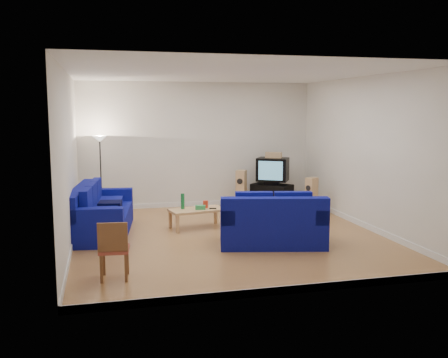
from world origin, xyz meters
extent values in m
cube|color=brown|center=(0.00, 0.00, 0.00)|extent=(6.00, 6.50, 0.01)
cube|color=white|center=(0.00, 0.00, 3.20)|extent=(6.00, 6.50, 0.01)
cube|color=white|center=(0.00, 3.25, 1.60)|extent=(6.00, 0.01, 3.20)
cube|color=white|center=(0.00, -3.25, 1.60)|extent=(6.00, 0.01, 3.20)
cube|color=white|center=(-3.00, 0.00, 1.60)|extent=(0.01, 6.50, 3.20)
cube|color=white|center=(3.00, 0.00, 1.60)|extent=(0.01, 6.50, 3.20)
cube|color=white|center=(0.00, 3.24, 0.06)|extent=(6.00, 0.02, 0.12)
cube|color=white|center=(0.00, -3.24, 0.06)|extent=(6.00, 0.02, 0.12)
cube|color=white|center=(-2.99, 0.00, 0.06)|extent=(0.02, 6.50, 0.12)
cube|color=white|center=(2.99, 0.00, 0.06)|extent=(0.02, 6.50, 0.12)
cube|color=#0A0C58|center=(-2.45, 0.86, 0.24)|extent=(1.39, 2.60, 0.47)
cube|color=#0A0C58|center=(-2.86, 0.91, 0.72)|extent=(0.57, 2.49, 0.48)
cube|color=#0A0C58|center=(-2.30, 1.96, 0.61)|extent=(1.09, 0.39, 0.27)
cube|color=#0A0C58|center=(-2.60, -0.25, 0.61)|extent=(1.09, 0.39, 0.27)
cube|color=black|center=(-2.28, 0.83, 0.59)|extent=(0.51, 0.51, 0.14)
cube|color=#0A0C58|center=(0.64, -0.76, 0.24)|extent=(2.12, 1.48, 0.48)
cube|color=#0A0C58|center=(0.55, -1.16, 0.72)|extent=(1.93, 0.67, 0.49)
cube|color=#0A0C58|center=(-0.18, -0.57, 0.61)|extent=(0.48, 1.10, 0.27)
cube|color=#0A0C58|center=(1.46, -0.95, 0.61)|extent=(0.48, 1.10, 0.27)
cube|color=black|center=(0.68, -0.59, 0.59)|extent=(0.54, 0.54, 0.14)
cube|color=tan|center=(-0.48, 0.82, 0.39)|extent=(1.23, 0.77, 0.05)
cube|color=tan|center=(-0.96, 0.49, 0.18)|extent=(0.07, 0.07, 0.37)
cube|color=tan|center=(-1.04, 0.96, 0.18)|extent=(0.07, 0.07, 0.37)
cube|color=tan|center=(0.08, 0.68, 0.18)|extent=(0.07, 0.07, 0.37)
cube|color=tan|center=(-0.01, 1.14, 0.18)|extent=(0.07, 0.07, 0.37)
cylinder|color=#197233|center=(-0.78, 0.89, 0.58)|extent=(0.10, 0.10, 0.33)
cube|color=green|center=(-0.43, 0.74, 0.46)|extent=(0.23, 0.15, 0.09)
cylinder|color=red|center=(-0.29, 0.90, 0.50)|extent=(0.15, 0.15, 0.15)
cube|color=black|center=(-0.16, 0.74, 0.43)|extent=(0.16, 0.08, 0.02)
cube|color=black|center=(1.81, 2.59, 0.30)|extent=(1.07, 1.10, 0.61)
cube|color=black|center=(1.80, 2.56, 0.65)|extent=(0.48, 0.44, 0.09)
cube|color=black|center=(1.82, 2.59, 0.99)|extent=(0.94, 0.87, 0.59)
cube|color=teal|center=(1.68, 2.34, 0.99)|extent=(0.54, 0.33, 0.47)
cube|color=tan|center=(1.84, 2.60, 1.36)|extent=(0.44, 0.35, 0.14)
cube|color=tan|center=(1.00, 2.62, 0.49)|extent=(0.34, 0.36, 0.98)
cylinder|color=black|center=(0.92, 2.49, 0.73)|extent=(0.14, 0.09, 0.15)
cube|color=tan|center=(2.45, 1.55, 0.45)|extent=(0.33, 0.31, 0.89)
cylinder|color=black|center=(2.33, 1.49, 0.66)|extent=(0.08, 0.12, 0.13)
cylinder|color=black|center=(-2.45, 2.70, 0.02)|extent=(0.24, 0.24, 0.03)
cylinder|color=black|center=(-2.45, 2.70, 0.91)|extent=(0.03, 0.03, 1.77)
cone|color=white|center=(-2.45, 2.70, 1.83)|extent=(0.32, 0.32, 0.14)
cube|color=brown|center=(-2.47, -2.18, 0.22)|extent=(0.04, 0.04, 0.43)
cube|color=brown|center=(-2.44, -1.83, 0.22)|extent=(0.04, 0.04, 0.43)
cube|color=brown|center=(-2.12, -2.22, 0.22)|extent=(0.04, 0.04, 0.43)
cube|color=brown|center=(-2.09, -1.87, 0.22)|extent=(0.04, 0.04, 0.43)
cube|color=brown|center=(-2.28, -2.03, 0.45)|extent=(0.48, 0.48, 0.06)
cube|color=brown|center=(-2.30, -2.22, 0.69)|extent=(0.43, 0.09, 0.43)
camera|label=1|loc=(-2.41, -9.40, 2.52)|focal=40.00mm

